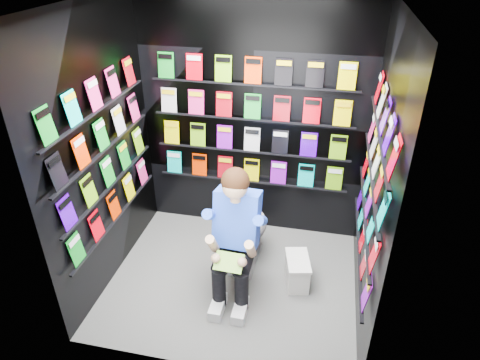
# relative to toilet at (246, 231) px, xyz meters

# --- Properties ---
(floor) EXTENTS (2.40, 2.40, 0.00)m
(floor) POSITION_rel_toilet_xyz_m (-0.06, -0.35, -0.37)
(floor) COLOR slate
(floor) RESTS_ON ground
(ceiling) EXTENTS (2.40, 2.40, 0.00)m
(ceiling) POSITION_rel_toilet_xyz_m (-0.06, -0.35, 2.23)
(ceiling) COLOR white
(ceiling) RESTS_ON floor
(wall_back) EXTENTS (2.40, 0.04, 2.60)m
(wall_back) POSITION_rel_toilet_xyz_m (-0.06, 0.65, 0.93)
(wall_back) COLOR black
(wall_back) RESTS_ON floor
(wall_front) EXTENTS (2.40, 0.04, 2.60)m
(wall_front) POSITION_rel_toilet_xyz_m (-0.06, -1.35, 0.93)
(wall_front) COLOR black
(wall_front) RESTS_ON floor
(wall_left) EXTENTS (0.04, 2.00, 2.60)m
(wall_left) POSITION_rel_toilet_xyz_m (-1.26, -0.35, 0.93)
(wall_left) COLOR black
(wall_left) RESTS_ON floor
(wall_right) EXTENTS (0.04, 2.00, 2.60)m
(wall_right) POSITION_rel_toilet_xyz_m (1.14, -0.35, 0.93)
(wall_right) COLOR black
(wall_right) RESTS_ON floor
(comics_back) EXTENTS (2.10, 0.06, 1.37)m
(comics_back) POSITION_rel_toilet_xyz_m (-0.06, 0.62, 0.94)
(comics_back) COLOR #EE3200
(comics_back) RESTS_ON wall_back
(comics_left) EXTENTS (0.06, 1.70, 1.37)m
(comics_left) POSITION_rel_toilet_xyz_m (-1.23, -0.35, 0.94)
(comics_left) COLOR #EE3200
(comics_left) RESTS_ON wall_left
(comics_right) EXTENTS (0.06, 1.70, 1.37)m
(comics_right) POSITION_rel_toilet_xyz_m (1.11, -0.35, 0.94)
(comics_right) COLOR #EE3200
(comics_right) RESTS_ON wall_right
(toilet) EXTENTS (0.45, 0.77, 0.73)m
(toilet) POSITION_rel_toilet_xyz_m (0.00, 0.00, 0.00)
(toilet) COLOR silver
(toilet) RESTS_ON floor
(longbox) EXTENTS (0.27, 0.39, 0.27)m
(longbox) POSITION_rel_toilet_xyz_m (0.57, -0.24, -0.23)
(longbox) COLOR white
(longbox) RESTS_ON floor
(longbox_lid) EXTENTS (0.29, 0.41, 0.03)m
(longbox_lid) POSITION_rel_toilet_xyz_m (0.57, -0.24, -0.09)
(longbox_lid) COLOR white
(longbox_lid) RESTS_ON longbox
(reader) EXTENTS (0.59, 0.83, 1.48)m
(reader) POSITION_rel_toilet_xyz_m (0.00, -0.38, 0.42)
(reader) COLOR blue
(reader) RESTS_ON toilet
(held_comic) EXTENTS (0.26, 0.16, 0.11)m
(held_comic) POSITION_rel_toilet_xyz_m (0.00, -0.73, 0.21)
(held_comic) COLOR green
(held_comic) RESTS_ON reader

